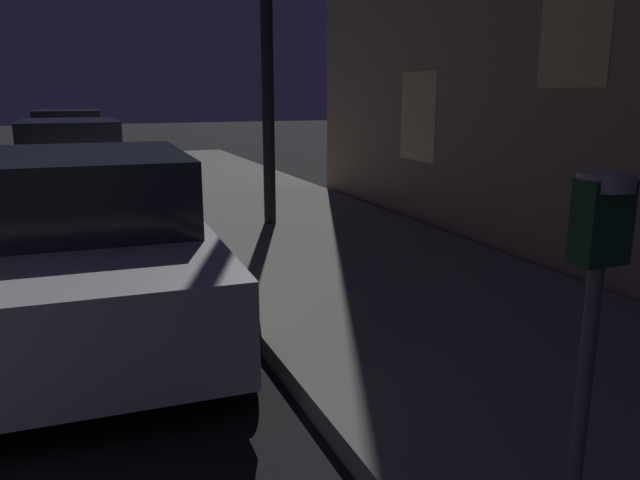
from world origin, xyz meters
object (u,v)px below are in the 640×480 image
(parking_meter, at_px, (596,274))
(car_black, at_px, (69,137))
(car_silver, at_px, (82,244))
(car_white, at_px, (72,162))

(parking_meter, distance_m, car_black, 16.92)
(car_silver, height_order, car_white, same)
(parking_meter, height_order, car_silver, parking_meter)
(parking_meter, relative_size, car_silver, 0.36)
(car_silver, relative_size, car_white, 0.96)
(car_silver, bearing_deg, car_white, 90.00)
(parking_meter, relative_size, car_black, 0.35)
(parking_meter, bearing_deg, car_silver, 115.11)
(parking_meter, bearing_deg, car_black, 95.63)
(parking_meter, relative_size, car_white, 0.34)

